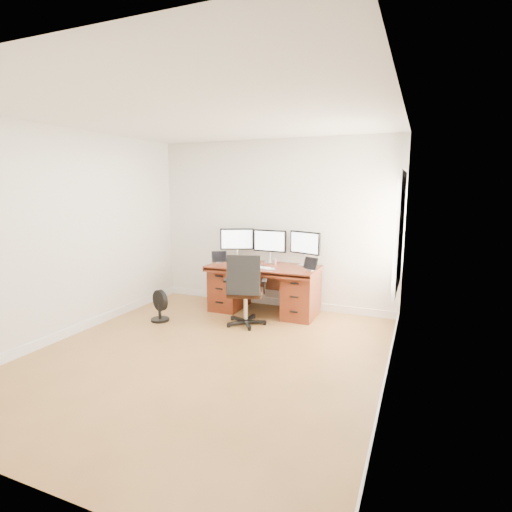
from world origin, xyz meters
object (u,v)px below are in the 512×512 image
at_px(office_chair, 245,302).
at_px(keyboard, 260,267).
at_px(desk, 264,287).
at_px(floor_fan, 160,306).
at_px(monitor_center, 270,242).

xyz_separation_m(office_chair, keyboard, (0.03, 0.48, 0.41)).
height_order(desk, office_chair, office_chair).
xyz_separation_m(floor_fan, monitor_center, (1.26, 1.23, 0.86)).
relative_size(floor_fan, keyboard, 1.53).
height_order(desk, monitor_center, monitor_center).
relative_size(desk, monitor_center, 3.09).
xyz_separation_m(desk, office_chair, (-0.01, -0.69, -0.06)).
bearing_deg(floor_fan, keyboard, 54.21).
bearing_deg(desk, monitor_center, 90.01).
height_order(office_chair, monitor_center, monitor_center).
relative_size(monitor_center, keyboard, 1.82).
height_order(office_chair, floor_fan, office_chair).
distance_m(office_chair, monitor_center, 1.19).
xyz_separation_m(desk, monitor_center, (-0.00, 0.24, 0.68)).
relative_size(office_chair, floor_fan, 2.25).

